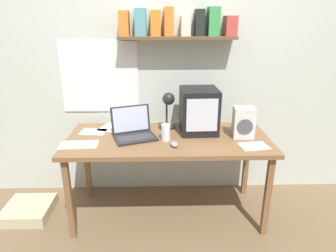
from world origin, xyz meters
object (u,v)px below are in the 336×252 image
open_notebook (79,145)px  loose_paper_near_laptop (254,146)px  desk_lamp (168,105)px  computer_mouse (174,144)px  floor_cushion (29,210)px  loose_paper_near_monitor (116,128)px  crt_monitor (199,111)px  juice_glass (166,133)px  space_heater (244,123)px  corner_desk (168,144)px  printed_handout (93,132)px  laptop (133,129)px

open_notebook → loose_paper_near_laptop: size_ratio=1.28×
desk_lamp → computer_mouse: (0.04, -0.36, -0.20)m
computer_mouse → floor_cushion: size_ratio=0.28×
loose_paper_near_monitor → crt_monitor: bearing=-6.7°
open_notebook → juice_glass: bearing=6.8°
space_heater → open_notebook: bearing=-170.3°
loose_paper_near_laptop → corner_desk: bearing=163.2°
corner_desk → space_heater: (0.62, -0.00, 0.19)m
loose_paper_near_laptop → open_notebook: bearing=177.3°
space_heater → loose_paper_near_laptop: (0.04, -0.19, -0.12)m
open_notebook → loose_paper_near_laptop: same height
desk_lamp → loose_paper_near_laptop: size_ratio=1.44×
corner_desk → open_notebook: (-0.70, -0.13, 0.06)m
space_heater → computer_mouse: 0.61m
juice_glass → floor_cushion: (-1.22, 0.05, -0.74)m
corner_desk → computer_mouse: computer_mouse is taller
open_notebook → corner_desk: bearing=11.0°
corner_desk → printed_handout: bearing=167.4°
corner_desk → juice_glass: juice_glass is taller
loose_paper_near_laptop → floor_cushion: 2.03m
crt_monitor → desk_lamp: 0.27m
desk_lamp → open_notebook: (-0.70, -0.33, -0.22)m
corner_desk → loose_paper_near_monitor: size_ratio=4.76×
corner_desk → floor_cushion: 1.39m
crt_monitor → open_notebook: 1.02m
loose_paper_near_laptop → printed_handout: (-1.30, 0.34, 0.00)m
crt_monitor → printed_handout: 0.93m
open_notebook → laptop: bearing=21.8°
loose_paper_near_laptop → floor_cushion: (-1.90, 0.19, -0.68)m
corner_desk → loose_paper_near_laptop: size_ratio=7.11×
juice_glass → floor_cushion: size_ratio=0.34×
desk_lamp → computer_mouse: 0.42m
corner_desk → space_heater: size_ratio=6.59×
desk_lamp → open_notebook: desk_lamp is taller
juice_glass → space_heater: size_ratio=0.52×
space_heater → juice_glass: bearing=-171.5°
computer_mouse → loose_paper_near_laptop: (0.61, -0.03, -0.01)m
corner_desk → printed_handout: 0.66m
juice_glass → loose_paper_near_monitor: size_ratio=0.38×
space_heater → printed_handout: space_heater is taller
computer_mouse → loose_paper_near_laptop: computer_mouse is taller
corner_desk → computer_mouse: 0.19m
space_heater → loose_paper_near_monitor: space_heater is taller
corner_desk → loose_paper_near_monitor: 0.51m
crt_monitor → loose_paper_near_monitor: (-0.72, 0.08, -0.19)m
loose_paper_near_laptop → crt_monitor: bearing=139.3°
juice_glass → open_notebook: juice_glass is taller
printed_handout → floor_cushion: 0.92m
loose_paper_near_monitor → floor_cushion: 1.07m
juice_glass → computer_mouse: 0.14m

